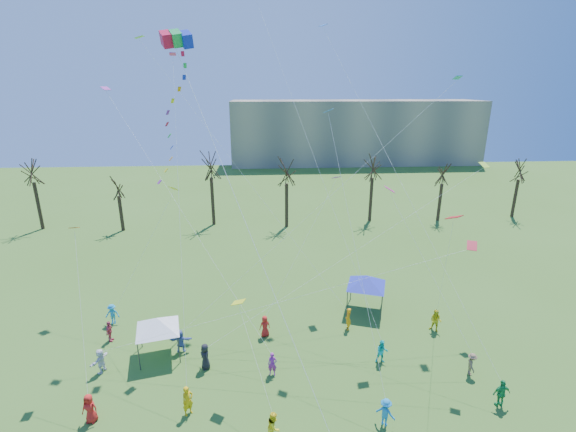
{
  "coord_description": "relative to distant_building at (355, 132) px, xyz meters",
  "views": [
    {
      "loc": [
        -0.99,
        -17.04,
        18.15
      ],
      "look_at": [
        0.45,
        5.0,
        11.0
      ],
      "focal_mm": 25.0,
      "sensor_mm": 36.0,
      "label": 1
    }
  ],
  "objects": [
    {
      "name": "bare_tree_row",
      "position": [
        -21.03,
        -46.48,
        -0.79
      ],
      "size": [
        71.06,
        7.24,
        10.3
      ],
      "color": "black",
      "rests_on": "ground"
    },
    {
      "name": "small_kites_aloft",
      "position": [
        -20.58,
        -70.96,
        5.61
      ],
      "size": [
        30.82,
        20.72,
        35.4
      ],
      "color": "#FF450D",
      "rests_on": "ground"
    },
    {
      "name": "festival_crowd",
      "position": [
        -23.15,
        -76.45,
        -6.63
      ],
      "size": [
        27.11,
        12.86,
        1.85
      ],
      "color": "red",
      "rests_on": "ground"
    },
    {
      "name": "canopy_tent_blue",
      "position": [
        -14.47,
        -69.39,
        -4.79
      ],
      "size": [
        4.04,
        4.04,
        3.2
      ],
      "color": "#3F3F44",
      "rests_on": "ground"
    },
    {
      "name": "canopy_tent_white",
      "position": [
        -30.46,
        -74.46,
        -4.96
      ],
      "size": [
        3.89,
        3.89,
        3.0
      ],
      "color": "#3F3F44",
      "rests_on": "ground"
    },
    {
      "name": "big_box_kite",
      "position": [
        -27.72,
        -75.48,
        8.76
      ],
      "size": [
        4.99,
        6.24,
        22.48
      ],
      "color": "red",
      "rests_on": "ground"
    },
    {
      "name": "distant_building",
      "position": [
        0.0,
        0.0,
        0.0
      ],
      "size": [
        60.0,
        14.0,
        15.0
      ],
      "primitive_type": "cube",
      "color": "gray",
      "rests_on": "ground"
    }
  ]
}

